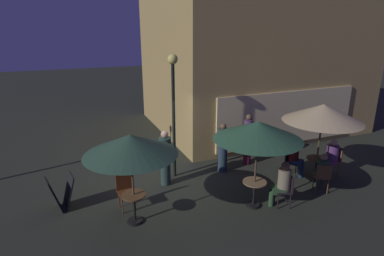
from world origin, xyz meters
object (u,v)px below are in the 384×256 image
at_px(patron_standing_6, 223,148).
at_px(patron_standing_4, 165,158).
at_px(cafe_chair_1, 287,188).
at_px(cafe_chair_4, 323,175).
at_px(cafe_table_1, 254,189).
at_px(patio_umbrella_0, 130,145).
at_px(menu_sandwich_board, 61,193).
at_px(cafe_chair_0, 125,188).
at_px(patron_seated_0, 282,181).
at_px(patron_seated_1, 331,155).
at_px(cafe_table_2, 316,166).
at_px(cafe_chair_3, 290,160).
at_px(patron_seated_3, 322,169).
at_px(cafe_chair_2, 333,158).
at_px(street_lamp_near_corner, 173,95).
at_px(patio_umbrella_1, 258,131).
at_px(patio_umbrella_2, 323,113).
at_px(patron_standing_5, 248,139).
at_px(patron_seated_2, 295,155).
at_px(cafe_table_0, 134,204).

bearing_deg(patron_standing_6, patron_standing_4, 22.72).
height_order(cafe_chair_1, cafe_chair_4, cafe_chair_4).
bearing_deg(cafe_chair_1, patron_standing_6, -55.91).
distance_m(cafe_table_1, patio_umbrella_0, 3.54).
distance_m(menu_sandwich_board, cafe_chair_0, 1.69).
height_order(cafe_chair_4, patron_seated_0, patron_seated_0).
distance_m(patio_umbrella_0, patron_seated_1, 6.58).
height_order(cafe_table_2, cafe_chair_3, cafe_chair_3).
bearing_deg(patron_seated_3, cafe_table_2, -0.00).
bearing_deg(menu_sandwich_board, cafe_chair_2, -17.49).
relative_size(patron_seated_0, patron_seated_3, 1.10).
relative_size(street_lamp_near_corner, cafe_table_1, 5.31).
height_order(patron_seated_1, patron_seated_3, patron_seated_1).
bearing_deg(patron_standing_4, patron_seated_0, 71.31).
height_order(patio_umbrella_1, patio_umbrella_2, patio_umbrella_2).
bearing_deg(cafe_chair_1, street_lamp_near_corner, -30.90).
bearing_deg(cafe_chair_0, cafe_chair_4, 71.34).
xyz_separation_m(patron_standing_4, patron_standing_6, (2.05, 0.19, -0.04)).
height_order(patron_seated_0, patron_standing_5, patron_standing_5).
relative_size(patio_umbrella_0, patio_umbrella_1, 0.96).
distance_m(patio_umbrella_0, patio_umbrella_2, 5.77).
bearing_deg(patron_standing_6, patio_umbrella_1, 101.40).
distance_m(cafe_table_1, patron_standing_4, 2.81).
bearing_deg(patio_umbrella_1, patron_seated_0, -21.93).
bearing_deg(patron_seated_1, menu_sandwich_board, -16.41).
relative_size(menu_sandwich_board, patio_umbrella_1, 0.38).
height_order(street_lamp_near_corner, patron_seated_2, street_lamp_near_corner).
bearing_deg(patron_standing_4, patio_umbrella_2, 95.68).
xyz_separation_m(street_lamp_near_corner, menu_sandwich_board, (-3.42, -0.73, -2.20)).
bearing_deg(cafe_chair_0, patron_seated_0, 64.05).
bearing_deg(cafe_table_2, menu_sandwich_board, 170.34).
bearing_deg(cafe_table_0, cafe_table_2, 0.77).
relative_size(cafe_table_0, patio_umbrella_2, 0.31).
height_order(cafe_table_1, patron_seated_0, patron_seated_0).
bearing_deg(patio_umbrella_1, patron_seated_1, 11.16).
height_order(cafe_chair_2, patron_seated_1, patron_seated_1).
relative_size(cafe_chair_4, patron_seated_1, 0.72).
bearing_deg(patron_standing_4, cafe_chair_1, 72.13).
xyz_separation_m(menu_sandwich_board, patron_standing_6, (5.03, 0.49, 0.36)).
xyz_separation_m(cafe_chair_2, patron_seated_3, (-1.13, -0.67, 0.09)).
bearing_deg(menu_sandwich_board, patron_seated_1, -17.76).
xyz_separation_m(cafe_table_1, patron_standing_4, (-1.81, 2.11, 0.38)).
xyz_separation_m(cafe_chair_0, patron_standing_4, (1.39, 0.86, 0.29)).
bearing_deg(patio_umbrella_0, patio_umbrella_1, -8.59).
height_order(cafe_table_0, patron_standing_5, patron_standing_5).
height_order(patio_umbrella_2, cafe_chair_0, patio_umbrella_2).
relative_size(patio_umbrella_2, patron_seated_3, 2.10).
distance_m(cafe_chair_3, patron_standing_4, 4.08).
distance_m(street_lamp_near_corner, patron_seated_1, 5.40).
bearing_deg(patron_standing_6, patron_seated_3, 149.32).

